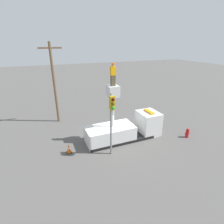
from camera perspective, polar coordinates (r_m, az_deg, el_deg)
The scene contains 7 objects.
ground_plane at distance 16.15m, azimuth 2.35°, elevation -8.82°, with size 120.00×120.00×0.00m, color #565451.
bucket_truck at distance 15.91m, azimuth 4.11°, elevation -5.68°, with size 6.95×2.16×5.01m.
worker at distance 13.82m, azimuth 0.32°, elevation 12.10°, with size 0.40×0.26×1.75m.
traffic_light_pole at distance 12.43m, azimuth -0.09°, elevation -0.43°, with size 0.34×0.57×4.96m.
fire_hydrant at distance 17.63m, azimuth 23.37°, elevation -6.30°, with size 0.53×0.29×0.92m.
traffic_cone_rear at distance 14.56m, azimuth -13.95°, elevation -11.53°, with size 0.41×0.41×0.79m.
utility_pole at distance 19.12m, azimuth -18.40°, elevation 9.46°, with size 2.20×0.26×8.31m.
Camera 1 is at (-5.95, -12.53, 8.26)m, focal length 28.00 mm.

